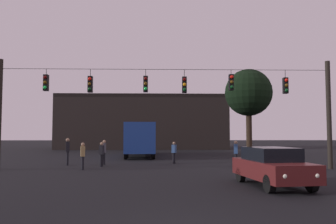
{
  "coord_description": "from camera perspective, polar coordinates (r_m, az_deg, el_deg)",
  "views": [
    {
      "loc": [
        -0.46,
        -7.5,
        2.05
      ],
      "look_at": [
        0.22,
        16.71,
        3.59
      ],
      "focal_mm": 37.02,
      "sensor_mm": 36.0,
      "label": 1
    }
  ],
  "objects": [
    {
      "name": "overhead_signal_span",
      "position": [
        20.35,
        -0.42,
        1.59
      ],
      "size": [
        19.67,
        0.44,
        6.42
      ],
      "color": "black",
      "rests_on": "ground"
    },
    {
      "name": "pedestrian_far_side",
      "position": [
        22.4,
        -10.89,
        -6.63
      ],
      "size": [
        0.29,
        0.39,
        1.54
      ],
      "color": "black",
      "rests_on": "ground"
    },
    {
      "name": "pedestrian_crossing_center",
      "position": [
        24.32,
        0.99,
        -6.51
      ],
      "size": [
        0.36,
        0.42,
        1.5
      ],
      "color": "black",
      "rests_on": "ground"
    },
    {
      "name": "pedestrian_trailing",
      "position": [
        20.56,
        -13.86,
        -6.83
      ],
      "size": [
        0.33,
        0.41,
        1.56
      ],
      "color": "black",
      "rests_on": "ground"
    },
    {
      "name": "pedestrian_crossing_left",
      "position": [
        22.56,
        11.1,
        -6.47
      ],
      "size": [
        0.32,
        0.41,
        1.62
      ],
      "color": "black",
      "rests_on": "ground"
    },
    {
      "name": "tree_left_silhouette",
      "position": [
        34.9,
        13.12,
        3.05
      ],
      "size": [
        4.61,
        4.61,
        8.42
      ],
      "color": "#2D2116",
      "rests_on": "ground"
    },
    {
      "name": "corner_building",
      "position": [
        50.71,
        -4.04,
        -1.81
      ],
      "size": [
        22.96,
        11.51,
        7.34
      ],
      "color": "black",
      "rests_on": "ground"
    },
    {
      "name": "ground_plane",
      "position": [
        32.07,
        -0.78,
        -7.32
      ],
      "size": [
        168.0,
        168.0,
        0.0
      ],
      "primitive_type": "plane",
      "color": "black",
      "rests_on": "ground"
    },
    {
      "name": "car_near_right",
      "position": [
        14.36,
        16.76,
        -8.5
      ],
      "size": [
        2.29,
        4.48,
        1.52
      ],
      "color": "#511919",
      "rests_on": "ground"
    },
    {
      "name": "pedestrian_crossing_right",
      "position": [
        23.84,
        -16.2,
        -5.99
      ],
      "size": [
        0.33,
        0.41,
        1.78
      ],
      "color": "black",
      "rests_on": "ground"
    },
    {
      "name": "pedestrian_near_bus",
      "position": [
        23.67,
        -10.47,
        -6.3
      ],
      "size": [
        0.29,
        0.39,
        1.65
      ],
      "color": "black",
      "rests_on": "ground"
    },
    {
      "name": "city_bus",
      "position": [
        32.56,
        -4.66,
        -3.96
      ],
      "size": [
        3.06,
        11.11,
        3.0
      ],
      "color": "navy",
      "rests_on": "ground"
    }
  ]
}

